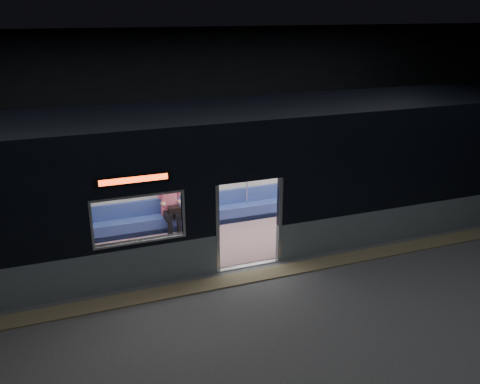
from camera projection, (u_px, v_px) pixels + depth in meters
station_floor at (267, 288)px, 10.64m from camera, size 24.00×14.00×0.01m
station_envelope at (271, 115)px, 9.38m from camera, size 24.00×14.00×5.00m
tactile_strip at (257, 275)px, 11.12m from camera, size 22.80×0.50×0.03m
metro_car at (227, 170)px, 12.24m from camera, size 18.00×3.04×3.35m
passenger at (170, 201)px, 13.07m from camera, size 0.44×0.76×1.47m
handbag at (174, 210)px, 12.92m from camera, size 0.34×0.31×0.15m
transit_map at (254, 165)px, 13.93m from camera, size 0.97×0.03×0.63m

